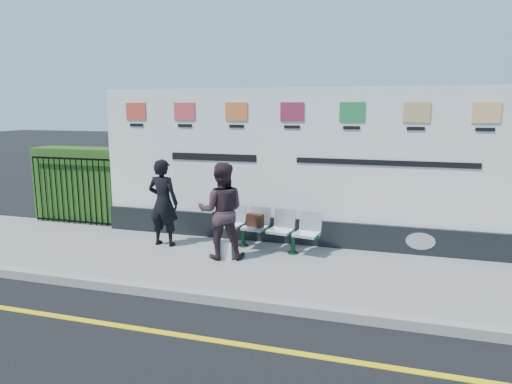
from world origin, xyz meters
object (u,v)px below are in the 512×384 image
bench (268,239)px  woman_right (221,211)px  woman_left (163,203)px  billboard (292,177)px

bench → woman_right: size_ratio=1.15×
woman_right → woman_left: bearing=-33.2°
bench → woman_left: (-2.00, -0.28, 0.63)m
woman_left → woman_right: bearing=166.5°
bench → woman_right: woman_right is taller
billboard → woman_right: billboard is taller
bench → woman_left: 2.11m
woman_left → woman_right: (1.34, -0.39, 0.01)m
billboard → woman_right: 1.67m
woman_left → bench: bearing=-169.4°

